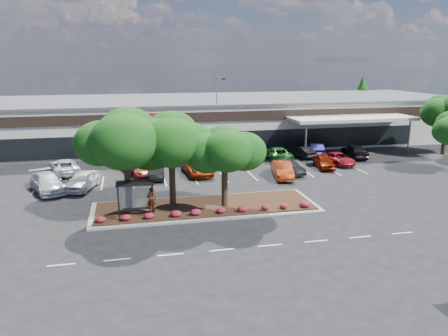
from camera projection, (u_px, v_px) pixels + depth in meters
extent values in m
plane|color=black|center=(242.00, 224.00, 31.77)|extent=(160.00, 160.00, 0.00)
cube|color=beige|center=(183.00, 121.00, 63.27)|extent=(80.00, 20.00, 6.00)
cube|color=#4A4A4C|center=(182.00, 99.00, 62.52)|extent=(80.40, 20.40, 0.30)
cube|color=black|center=(193.00, 117.00, 53.31)|extent=(80.00, 0.25, 1.20)
cube|color=black|center=(193.00, 143.00, 54.08)|extent=(60.00, 0.18, 2.60)
cube|color=#B21E0C|center=(143.00, 119.00, 51.99)|extent=(6.00, 0.12, 1.00)
cube|color=beige|center=(352.00, 118.00, 55.25)|extent=(16.00, 5.00, 0.40)
cylinder|color=slate|center=(306.00, 141.00, 52.45)|extent=(0.24, 0.24, 4.20)
cylinder|color=slate|center=(409.00, 137.00, 55.37)|extent=(0.24, 0.24, 4.20)
cube|color=gray|center=(206.00, 208.00, 35.13)|extent=(18.00, 6.00, 0.15)
cube|color=#3D2816|center=(206.00, 206.00, 35.09)|extent=(17.20, 5.20, 0.12)
cube|color=silver|center=(61.00, 265.00, 25.47)|extent=(1.60, 0.12, 0.01)
cube|color=silver|center=(117.00, 260.00, 26.14)|extent=(1.60, 0.12, 0.01)
cube|color=silver|center=(171.00, 255.00, 26.81)|extent=(1.60, 0.12, 0.01)
cube|color=silver|center=(222.00, 250.00, 27.48)|extent=(1.60, 0.12, 0.01)
cube|color=silver|center=(270.00, 245.00, 28.14)|extent=(1.60, 0.12, 0.01)
cube|color=silver|center=(316.00, 241.00, 28.81)|extent=(1.60, 0.12, 0.01)
cube|color=silver|center=(360.00, 237.00, 29.48)|extent=(1.60, 0.12, 0.01)
cube|color=silver|center=(402.00, 233.00, 30.15)|extent=(1.60, 0.12, 0.01)
cube|color=silver|center=(37.00, 187.00, 41.12)|extent=(0.12, 5.00, 0.01)
cube|color=silver|center=(70.00, 185.00, 41.75)|extent=(0.12, 5.00, 0.01)
cube|color=silver|center=(102.00, 183.00, 42.37)|extent=(0.12, 5.00, 0.01)
cube|color=silver|center=(134.00, 181.00, 43.00)|extent=(0.12, 5.00, 0.01)
cube|color=silver|center=(164.00, 179.00, 43.62)|extent=(0.12, 5.00, 0.01)
cube|color=silver|center=(194.00, 178.00, 44.25)|extent=(0.12, 5.00, 0.01)
cube|color=silver|center=(223.00, 176.00, 44.88)|extent=(0.12, 5.00, 0.01)
cube|color=silver|center=(251.00, 174.00, 45.50)|extent=(0.12, 5.00, 0.01)
cube|color=silver|center=(278.00, 173.00, 46.13)|extent=(0.12, 5.00, 0.01)
cube|color=silver|center=(305.00, 171.00, 46.75)|extent=(0.12, 5.00, 0.01)
cube|color=silver|center=(331.00, 170.00, 47.38)|extent=(0.12, 5.00, 0.01)
cube|color=silver|center=(356.00, 168.00, 48.00)|extent=(0.12, 5.00, 0.01)
cylinder|color=black|center=(119.00, 198.00, 32.85)|extent=(0.08, 0.08, 2.50)
cylinder|color=black|center=(152.00, 196.00, 33.37)|extent=(0.08, 0.08, 2.50)
cylinder|color=black|center=(118.00, 204.00, 31.62)|extent=(0.08, 0.08, 2.50)
cylinder|color=black|center=(153.00, 201.00, 32.14)|extent=(0.08, 0.08, 2.50)
cube|color=black|center=(135.00, 183.00, 32.18)|extent=(2.75, 1.55, 0.10)
cube|color=silver|center=(135.00, 195.00, 33.08)|extent=(2.30, 0.03, 2.00)
cube|color=black|center=(136.00, 209.00, 32.92)|extent=(2.00, 0.35, 0.06)
cone|color=#113E0D|center=(361.00, 100.00, 79.47)|extent=(3.96, 3.96, 9.00)
imported|color=#594C47|center=(152.00, 200.00, 33.27)|extent=(0.76, 0.54, 1.98)
cube|color=gray|center=(217.00, 149.00, 57.31)|extent=(0.50, 0.50, 0.40)
cylinder|color=slate|center=(216.00, 113.00, 56.17)|extent=(0.14, 0.14, 9.10)
cube|color=slate|center=(219.00, 78.00, 55.31)|extent=(0.93, 0.46, 0.14)
cube|color=black|center=(223.00, 79.00, 55.56)|extent=(0.52, 0.41, 0.18)
imported|color=silver|center=(47.00, 183.00, 39.50)|extent=(4.25, 6.09, 1.64)
imported|color=white|center=(83.00, 180.00, 40.20)|extent=(3.40, 5.23, 1.66)
imported|color=maroon|center=(142.00, 169.00, 44.86)|extent=(3.16, 5.29, 1.38)
imported|color=black|center=(156.00, 171.00, 44.06)|extent=(1.99, 4.70, 1.51)
imported|color=#962809|center=(197.00, 167.00, 45.38)|extent=(3.04, 5.83, 1.57)
imported|color=black|center=(288.00, 167.00, 45.67)|extent=(2.67, 4.60, 1.43)
imported|color=maroon|center=(282.00, 170.00, 44.11)|extent=(2.59, 5.14, 1.62)
imported|color=#6C1503|center=(324.00, 162.00, 48.02)|extent=(2.43, 4.53, 1.47)
imported|color=maroon|center=(338.00, 159.00, 49.79)|extent=(2.75, 4.99, 1.32)
imported|color=silver|center=(64.00, 167.00, 45.56)|extent=(3.93, 6.19, 1.59)
imported|color=#1F501E|center=(127.00, 160.00, 48.98)|extent=(3.77, 5.30, 1.42)
imported|color=#1C4C16|center=(134.00, 161.00, 48.62)|extent=(3.22, 5.25, 1.42)
imported|color=#B2BABF|center=(199.00, 159.00, 49.44)|extent=(1.93, 4.61, 1.33)
imported|color=silver|center=(209.00, 160.00, 48.79)|extent=(2.71, 4.79, 1.50)
imported|color=#194E17|center=(277.00, 153.00, 52.03)|extent=(2.95, 5.76, 1.56)
imported|color=black|center=(301.00, 152.00, 53.30)|extent=(2.49, 4.50, 1.40)
imported|color=navy|center=(316.00, 149.00, 54.96)|extent=(2.85, 4.82, 1.50)
imported|color=black|center=(355.00, 151.00, 53.03)|extent=(2.70, 5.28, 1.72)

